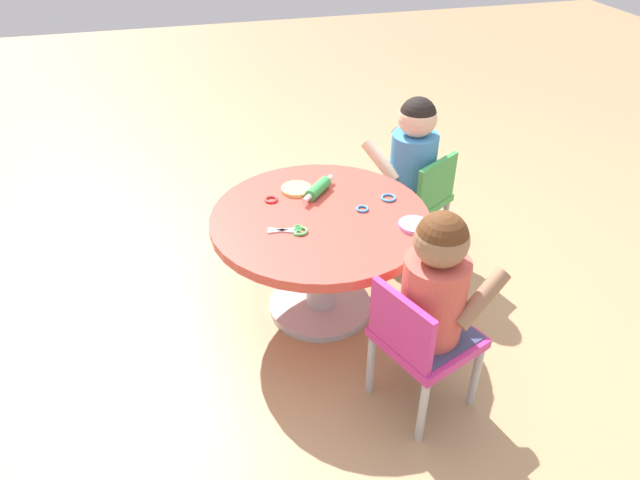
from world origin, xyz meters
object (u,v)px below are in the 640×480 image
Objects in this scene: seated_child_left at (436,283)px; child_chair_right at (416,199)px; seated_child_right at (413,152)px; craft_scissors at (291,230)px; rolling_pin at (318,189)px; craft_table at (320,240)px; child_chair_left at (420,340)px.

seated_child_left is 0.94m from child_chair_right.
seated_child_right is 0.77m from craft_scissors.
craft_scissors is (0.48, 0.37, -0.05)m from seated_child_left.
rolling_pin is at bearing 15.11° from seated_child_left.
seated_child_left is 0.94m from seated_child_right.
craft_table is 0.22m from rolling_pin.
craft_scissors is at bearing 121.90° from seated_child_right.
rolling_pin is at bearing 108.52° from seated_child_right.
child_chair_left is at bearing 111.69° from seated_child_left.
seated_child_left is at bearing 160.14° from child_chair_right.
seated_child_right is (0.32, -0.52, 0.17)m from craft_table.
seated_child_left reaches higher than craft_table.
child_chair_left is 1.00× the size of child_chair_right.
rolling_pin is (0.16, -0.03, 0.14)m from craft_table.
child_chair_left is 1.05× the size of seated_child_left.
rolling_pin is 1.30× the size of craft_scissors.
child_chair_left is 1.05× the size of seated_child_right.
seated_child_left is 2.79× the size of rolling_pin.
craft_scissors is at bearing 121.84° from craft_table.
child_chair_left is 0.23m from seated_child_left.
craft_table is 1.69× the size of seated_child_left.
child_chair_left is (-0.58, -0.19, -0.06)m from craft_table.
child_chair_left and child_chair_right have the same top height.
seated_child_left is 0.75m from rolling_pin.
seated_child_left reaches higher than rolling_pin.
seated_child_left is at bearing -164.89° from rolling_pin.
child_chair_right reaches higher than rolling_pin.
craft_table is at bearing -58.16° from craft_scissors.
seated_child_left is at bearing 162.05° from seated_child_right.
seated_child_left reaches higher than child_chair_right.
seated_child_left is 0.95× the size of child_chair_right.
seated_child_right reaches higher than rolling_pin.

